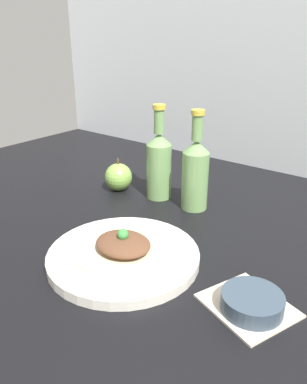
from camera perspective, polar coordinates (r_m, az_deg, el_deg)
ground_plane at (r=88.74cm, az=2.29°, el=-6.37°), size 180.00×110.00×4.00cm
wall_backsplash at (r=124.85cm, az=18.21°, el=21.30°), size 180.00×3.00×80.00cm
plate at (r=75.06cm, az=-4.58°, el=-9.52°), size 29.96×29.96×2.38cm
plated_food at (r=73.96cm, az=-4.63°, el=-8.15°), size 18.70×18.70×5.00cm
cider_bottle_left at (r=99.63cm, az=0.82°, el=4.44°), size 6.66×6.66×25.18cm
cider_bottle_right at (r=93.62cm, az=6.39°, el=3.05°), size 6.66×6.66×25.18cm
apple at (r=106.83cm, az=-5.36°, el=2.31°), size 7.80×7.80×9.29cm
napkin at (r=66.17cm, az=14.18°, el=-16.30°), size 16.96×16.11×0.80cm
dipping_bowl at (r=64.60cm, az=14.77°, el=-16.04°), size 10.07×10.07×3.32cm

